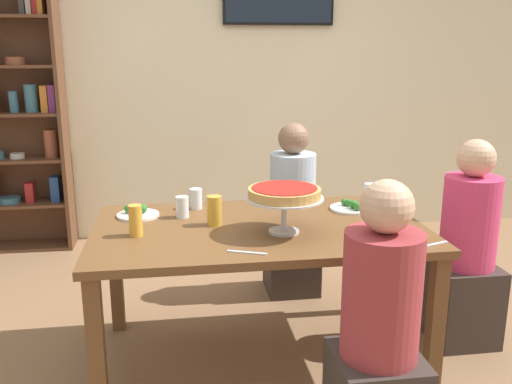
{
  "coord_description": "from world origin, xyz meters",
  "views": [
    {
      "loc": [
        -0.41,
        -2.62,
        1.6
      ],
      "look_at": [
        0.0,
        0.1,
        0.89
      ],
      "focal_mm": 38.74,
      "sensor_mm": 36.0,
      "label": 1
    }
  ],
  "objects_px": {
    "diner_near_right": "(378,345)",
    "water_glass_clear_near": "(369,193)",
    "diner_head_east": "(466,258)",
    "water_glass_clear_far": "(182,207)",
    "deep_dish_pizza_stand": "(284,195)",
    "dining_table": "(259,241)",
    "beer_glass_amber_short": "(214,211)",
    "beer_glass_amber_tall": "(136,221)",
    "cutlery_fork_near": "(247,252)",
    "salad_plate_near_diner": "(137,213)",
    "diner_far_right": "(292,221)",
    "salad_plate_far_diner": "(352,207)",
    "water_glass_clear_spare": "(196,199)",
    "cutlery_knife_near": "(432,245)"
  },
  "relations": [
    {
      "from": "dining_table",
      "to": "diner_head_east",
      "type": "height_order",
      "value": "diner_head_east"
    },
    {
      "from": "beer_glass_amber_short",
      "to": "water_glass_clear_far",
      "type": "height_order",
      "value": "beer_glass_amber_short"
    },
    {
      "from": "dining_table",
      "to": "water_glass_clear_spare",
      "type": "relative_size",
      "value": 14.6
    },
    {
      "from": "diner_head_east",
      "to": "water_glass_clear_spare",
      "type": "bearing_deg",
      "value": -13.12
    },
    {
      "from": "diner_head_east",
      "to": "water_glass_clear_far",
      "type": "relative_size",
      "value": 10.15
    },
    {
      "from": "diner_near_right",
      "to": "diner_head_east",
      "type": "bearing_deg",
      "value": -44.9
    },
    {
      "from": "diner_near_right",
      "to": "diner_head_east",
      "type": "height_order",
      "value": "same"
    },
    {
      "from": "beer_glass_amber_tall",
      "to": "water_glass_clear_spare",
      "type": "bearing_deg",
      "value": 54.7
    },
    {
      "from": "beer_glass_amber_tall",
      "to": "water_glass_clear_far",
      "type": "height_order",
      "value": "beer_glass_amber_tall"
    },
    {
      "from": "diner_near_right",
      "to": "cutlery_fork_near",
      "type": "distance_m",
      "value": 0.67
    },
    {
      "from": "diner_far_right",
      "to": "cutlery_knife_near",
      "type": "height_order",
      "value": "diner_far_right"
    },
    {
      "from": "beer_glass_amber_tall",
      "to": "cutlery_fork_near",
      "type": "distance_m",
      "value": 0.58
    },
    {
      "from": "diner_near_right",
      "to": "water_glass_clear_spare",
      "type": "height_order",
      "value": "diner_near_right"
    },
    {
      "from": "diner_near_right",
      "to": "water_glass_clear_far",
      "type": "relative_size",
      "value": 10.15
    },
    {
      "from": "beer_glass_amber_short",
      "to": "water_glass_clear_far",
      "type": "relative_size",
      "value": 1.33
    },
    {
      "from": "salad_plate_near_diner",
      "to": "deep_dish_pizza_stand",
      "type": "bearing_deg",
      "value": -28.22
    },
    {
      "from": "beer_glass_amber_tall",
      "to": "cutlery_knife_near",
      "type": "height_order",
      "value": "beer_glass_amber_tall"
    },
    {
      "from": "dining_table",
      "to": "salad_plate_near_diner",
      "type": "height_order",
      "value": "salad_plate_near_diner"
    },
    {
      "from": "diner_far_right",
      "to": "cutlery_fork_near",
      "type": "relative_size",
      "value": 6.39
    },
    {
      "from": "diner_head_east",
      "to": "water_glass_clear_spare",
      "type": "relative_size",
      "value": 10.12
    },
    {
      "from": "water_glass_clear_far",
      "to": "beer_glass_amber_tall",
      "type": "bearing_deg",
      "value": -129.58
    },
    {
      "from": "diner_far_right",
      "to": "salad_plate_near_diner",
      "type": "xyz_separation_m",
      "value": [
        -0.97,
        -0.56,
        0.26
      ]
    },
    {
      "from": "deep_dish_pizza_stand",
      "to": "beer_glass_amber_tall",
      "type": "bearing_deg",
      "value": 175.34
    },
    {
      "from": "salad_plate_near_diner",
      "to": "water_glass_clear_near",
      "type": "distance_m",
      "value": 1.32
    },
    {
      "from": "diner_near_right",
      "to": "deep_dish_pizza_stand",
      "type": "xyz_separation_m",
      "value": [
        -0.24,
        0.67,
        0.44
      ]
    },
    {
      "from": "deep_dish_pizza_stand",
      "to": "water_glass_clear_far",
      "type": "relative_size",
      "value": 3.35
    },
    {
      "from": "beer_glass_amber_tall",
      "to": "cutlery_fork_near",
      "type": "xyz_separation_m",
      "value": [
        0.49,
        -0.31,
        -0.07
      ]
    },
    {
      "from": "diner_near_right",
      "to": "cutlery_fork_near",
      "type": "xyz_separation_m",
      "value": [
        -0.46,
        0.42,
        0.25
      ]
    },
    {
      "from": "diner_head_east",
      "to": "deep_dish_pizza_stand",
      "type": "height_order",
      "value": "diner_head_east"
    },
    {
      "from": "diner_head_east",
      "to": "salad_plate_far_diner",
      "type": "relative_size",
      "value": 4.83
    },
    {
      "from": "dining_table",
      "to": "beer_glass_amber_short",
      "type": "height_order",
      "value": "beer_glass_amber_short"
    },
    {
      "from": "salad_plate_far_diner",
      "to": "beer_glass_amber_tall",
      "type": "height_order",
      "value": "beer_glass_amber_tall"
    },
    {
      "from": "salad_plate_far_diner",
      "to": "beer_glass_amber_short",
      "type": "xyz_separation_m",
      "value": [
        -0.77,
        -0.16,
        0.06
      ]
    },
    {
      "from": "beer_glass_amber_tall",
      "to": "diner_near_right",
      "type": "bearing_deg",
      "value": -37.46
    },
    {
      "from": "diner_near_right",
      "to": "beer_glass_amber_short",
      "type": "bearing_deg",
      "value": 33.95
    },
    {
      "from": "salad_plate_near_diner",
      "to": "salad_plate_far_diner",
      "type": "xyz_separation_m",
      "value": [
        1.17,
        -0.06,
        -0.0
      ]
    },
    {
      "from": "diner_near_right",
      "to": "water_glass_clear_far",
      "type": "bearing_deg",
      "value": 36.01
    },
    {
      "from": "dining_table",
      "to": "salad_plate_far_diner",
      "type": "relative_size",
      "value": 6.97
    },
    {
      "from": "salad_plate_far_diner",
      "to": "dining_table",
      "type": "bearing_deg",
      "value": -159.72
    },
    {
      "from": "deep_dish_pizza_stand",
      "to": "water_glass_clear_near",
      "type": "height_order",
      "value": "deep_dish_pizza_stand"
    },
    {
      "from": "diner_near_right",
      "to": "water_glass_clear_far",
      "type": "distance_m",
      "value": 1.27
    },
    {
      "from": "salad_plate_near_diner",
      "to": "beer_glass_amber_tall",
      "type": "bearing_deg",
      "value": -87.53
    },
    {
      "from": "diner_head_east",
      "to": "beer_glass_amber_short",
      "type": "height_order",
      "value": "diner_head_east"
    },
    {
      "from": "diner_far_right",
      "to": "dining_table",
      "type": "bearing_deg",
      "value": -23.22
    },
    {
      "from": "beer_glass_amber_short",
      "to": "water_glass_clear_far",
      "type": "distance_m",
      "value": 0.22
    },
    {
      "from": "beer_glass_amber_short",
      "to": "diner_head_east",
      "type": "bearing_deg",
      "value": -1.09
    },
    {
      "from": "deep_dish_pizza_stand",
      "to": "diner_head_east",
      "type": "bearing_deg",
      "value": 7.86
    },
    {
      "from": "diner_near_right",
      "to": "water_glass_clear_near",
      "type": "bearing_deg",
      "value": -17.39
    },
    {
      "from": "beer_glass_amber_tall",
      "to": "diner_far_right",
      "type": "bearing_deg",
      "value": 42.92
    },
    {
      "from": "diner_head_east",
      "to": "water_glass_clear_spare",
      "type": "xyz_separation_m",
      "value": [
        -1.46,
        0.34,
        0.31
      ]
    }
  ]
}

